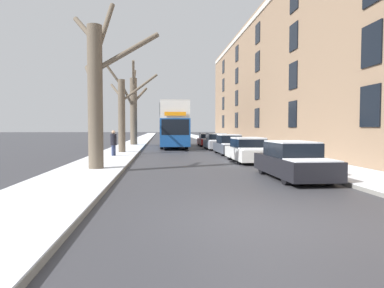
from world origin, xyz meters
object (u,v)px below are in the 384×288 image
double_decker_bus (173,123)px  pedestrian_left_sidewalk (114,143)px  parked_car_2 (229,145)px  bare_tree_left_1 (122,113)px  parked_car_3 (216,142)px  bare_tree_left_2 (134,108)px  parked_car_0 (293,161)px  parked_car_1 (249,150)px  bare_tree_left_0 (97,90)px  parked_car_4 (207,140)px

double_decker_bus → pedestrian_left_sidewalk: size_ratio=6.58×
double_decker_bus → parked_car_2: (3.77, -9.71, -1.77)m
bare_tree_left_1 → parked_car_3: 9.48m
bare_tree_left_2 → parked_car_0: 25.93m
parked_car_1 → parked_car_2: (0.00, 5.57, 0.02)m
bare_tree_left_1 → pedestrian_left_sidewalk: 4.00m
bare_tree_left_0 → bare_tree_left_2: bearing=90.3°
parked_car_3 → pedestrian_left_sidewalk: pedestrian_left_sidewalk is taller
double_decker_bus → parked_car_4: (3.77, 2.12, -1.81)m
bare_tree_left_2 → bare_tree_left_1: bearing=-89.7°
bare_tree_left_0 → parked_car_1: bare_tree_left_0 is taller
parked_car_0 → pedestrian_left_sidewalk: pedestrian_left_sidewalk is taller
parked_car_3 → pedestrian_left_sidewalk: (-7.99, -8.25, 0.30)m
parked_car_0 → parked_car_3: parked_car_3 is taller
pedestrian_left_sidewalk → bare_tree_left_2: bearing=20.0°
bare_tree_left_1 → pedestrian_left_sidewalk: bearing=-93.3°
double_decker_bus → pedestrian_left_sidewalk: double_decker_bus is taller
parked_car_1 → parked_car_4: size_ratio=1.16×
double_decker_bus → parked_car_3: bearing=-46.2°
pedestrian_left_sidewalk → parked_car_2: bearing=-52.3°
parked_car_3 → parked_car_4: size_ratio=1.15×
parked_car_4 → pedestrian_left_sidewalk: pedestrian_left_sidewalk is taller
bare_tree_left_2 → parked_car_2: bearing=-57.6°
parked_car_0 → parked_car_4: bearing=90.0°
bare_tree_left_0 → parked_car_2: (7.75, 9.32, -2.90)m
parked_car_2 → pedestrian_left_sidewalk: size_ratio=2.56×
bare_tree_left_2 → parked_car_3: bare_tree_left_2 is taller
parked_car_2 → parked_car_4: bearing=90.0°
bare_tree_left_2 → double_decker_bus: bare_tree_left_2 is taller
bare_tree_left_2 → pedestrian_left_sidewalk: size_ratio=4.95×
double_decker_bus → parked_car_2: double_decker_bus is taller
parked_car_3 → pedestrian_left_sidewalk: size_ratio=2.57×
parked_car_1 → parked_car_3: 11.35m
parked_car_1 → pedestrian_left_sidewalk: bearing=158.8°
bare_tree_left_2 → parked_car_0: size_ratio=1.94×
bare_tree_left_2 → parked_car_1: bearing=-66.4°
parked_car_0 → parked_car_2: 12.10m
parked_car_2 → parked_car_0: bearing=-90.0°
bare_tree_left_2 → parked_car_3: size_ratio=1.93×
parked_car_1 → parked_car_3: size_ratio=1.01×
double_decker_bus → bare_tree_left_1: bearing=-114.6°
bare_tree_left_1 → parked_car_1: bare_tree_left_1 is taller
parked_car_4 → pedestrian_left_sidewalk: 16.39m
double_decker_bus → parked_car_4: bearing=29.3°
bare_tree_left_0 → bare_tree_left_2: bare_tree_left_2 is taller
bare_tree_left_1 → double_decker_bus: size_ratio=0.56×
bare_tree_left_1 → bare_tree_left_2: size_ratio=0.75×
bare_tree_left_1 → pedestrian_left_sidewalk: size_ratio=3.69×
bare_tree_left_2 → parked_car_2: (7.85, -12.37, -3.43)m
parked_car_4 → pedestrian_left_sidewalk: bearing=-119.2°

